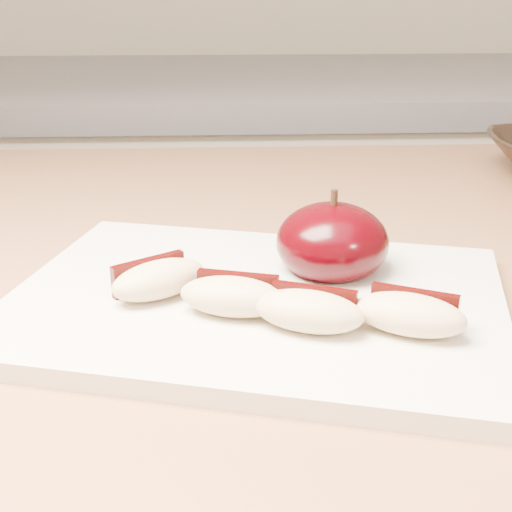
{
  "coord_description": "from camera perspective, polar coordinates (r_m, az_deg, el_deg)",
  "views": [
    {
      "loc": [
        0.02,
        -0.03,
        1.1
      ],
      "look_at": [
        0.04,
        0.36,
        0.94
      ],
      "focal_mm": 50.0,
      "sensor_mm": 36.0,
      "label": 1
    }
  ],
  "objects": [
    {
      "name": "apple_wedge_b",
      "position": [
        0.41,
        -1.85,
        -3.19
      ],
      "size": [
        0.07,
        0.05,
        0.02
      ],
      "rotation": [
        0.0,
        0.0,
        -0.28
      ],
      "color": "beige",
      "rests_on": "cutting_board"
    },
    {
      "name": "apple_wedge_a",
      "position": [
        0.44,
        -7.87,
        -1.82
      ],
      "size": [
        0.07,
        0.06,
        0.02
      ],
      "rotation": [
        0.0,
        0.0,
        0.59
      ],
      "color": "beige",
      "rests_on": "cutting_board"
    },
    {
      "name": "apple_wedge_d",
      "position": [
        0.4,
        12.22,
        -4.52
      ],
      "size": [
        0.07,
        0.05,
        0.02
      ],
      "rotation": [
        0.0,
        0.0,
        -0.45
      ],
      "color": "beige",
      "rests_on": "cutting_board"
    },
    {
      "name": "back_cabinet",
      "position": [
        1.38,
        -3.31,
        -5.29
      ],
      "size": [
        2.4,
        0.62,
        0.94
      ],
      "color": "silver",
      "rests_on": "ground"
    },
    {
      "name": "cutting_board",
      "position": [
        0.44,
        -0.0,
        -3.74
      ],
      "size": [
        0.35,
        0.29,
        0.01
      ],
      "primitive_type": "cube",
      "rotation": [
        0.0,
        0.0,
        -0.26
      ],
      "color": "silver",
      "rests_on": "island_counter"
    },
    {
      "name": "apple_half",
      "position": [
        0.47,
        6.12,
        1.09
      ],
      "size": [
        0.08,
        0.08,
        0.06
      ],
      "rotation": [
        0.0,
        0.0,
        -0.01
      ],
      "color": "black",
      "rests_on": "cutting_board"
    },
    {
      "name": "apple_wedge_c",
      "position": [
        0.39,
        4.28,
        -4.35
      ],
      "size": [
        0.07,
        0.05,
        0.02
      ],
      "rotation": [
        0.0,
        0.0,
        -0.37
      ],
      "color": "beige",
      "rests_on": "cutting_board"
    }
  ]
}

